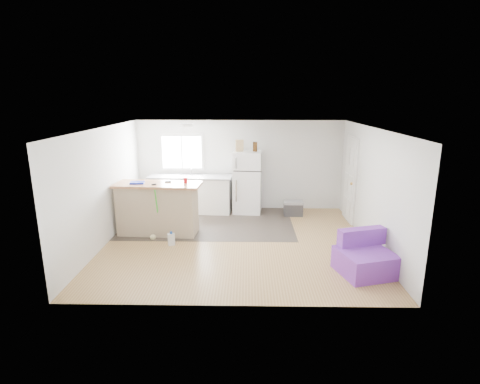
% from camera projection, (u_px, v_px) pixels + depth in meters
% --- Properties ---
extents(room, '(5.51, 5.01, 2.41)m').
position_uv_depth(room, '(237.00, 187.00, 7.66)').
color(room, olive).
rests_on(room, ground).
extents(vinyl_zone, '(4.05, 2.50, 0.00)m').
position_uv_depth(vinyl_zone, '(209.00, 222.00, 9.18)').
color(vinyl_zone, '#352D28').
rests_on(vinyl_zone, floor).
extents(window, '(1.18, 0.06, 0.98)m').
position_uv_depth(window, '(182.00, 152.00, 10.01)').
color(window, white).
rests_on(window, back_wall).
extents(interior_door, '(0.11, 0.92, 2.10)m').
position_uv_depth(interior_door, '(350.00, 180.00, 9.15)').
color(interior_door, white).
rests_on(interior_door, right_wall).
extents(ceiling_fixture, '(0.30, 0.30, 0.07)m').
position_uv_depth(ceiling_fixture, '(186.00, 125.00, 8.55)').
color(ceiling_fixture, white).
rests_on(ceiling_fixture, ceiling).
extents(kitchen_cabinets, '(2.23, 0.83, 1.26)m').
position_uv_depth(kitchen_cabinets, '(191.00, 193.00, 9.95)').
color(kitchen_cabinets, white).
rests_on(kitchen_cabinets, floor).
extents(peninsula, '(1.93, 0.85, 1.16)m').
position_uv_depth(peninsula, '(158.00, 208.00, 8.33)').
color(peninsula, tan).
rests_on(peninsula, floor).
extents(refrigerator, '(0.78, 0.75, 1.63)m').
position_uv_depth(refrigerator, '(247.00, 182.00, 9.83)').
color(refrigerator, white).
rests_on(refrigerator, floor).
extents(cooler, '(0.50, 0.35, 0.38)m').
position_uv_depth(cooler, '(293.00, 208.00, 9.69)').
color(cooler, '#2F2F32').
rests_on(cooler, floor).
extents(purple_seat, '(1.07, 1.05, 0.72)m').
position_uv_depth(purple_seat, '(365.00, 258.00, 6.53)').
color(purple_seat, purple).
rests_on(purple_seat, floor).
extents(cleaner_jug, '(0.16, 0.14, 0.30)m').
position_uv_depth(cleaner_jug, '(171.00, 239.00, 7.76)').
color(cleaner_jug, silver).
rests_on(cleaner_jug, floor).
extents(mop, '(0.18, 0.32, 1.13)m').
position_uv_depth(mop, '(155.00, 229.00, 8.07)').
color(mop, green).
rests_on(mop, floor).
extents(red_cup, '(0.11, 0.11, 0.12)m').
position_uv_depth(red_cup, '(185.00, 180.00, 8.21)').
color(red_cup, red).
rests_on(red_cup, peninsula).
extents(blue_tray, '(0.33, 0.26, 0.04)m').
position_uv_depth(blue_tray, '(137.00, 183.00, 8.18)').
color(blue_tray, '#1323B8').
rests_on(blue_tray, peninsula).
extents(tool_a, '(0.15, 0.08, 0.03)m').
position_uv_depth(tool_a, '(168.00, 182.00, 8.29)').
color(tool_a, black).
rests_on(tool_a, peninsula).
extents(tool_b, '(0.11, 0.08, 0.03)m').
position_uv_depth(tool_b, '(154.00, 184.00, 8.04)').
color(tool_b, black).
rests_on(tool_b, peninsula).
extents(cardboard_box, '(0.21, 0.12, 0.30)m').
position_uv_depth(cardboard_box, '(240.00, 146.00, 9.57)').
color(cardboard_box, tan).
rests_on(cardboard_box, refrigerator).
extents(bottle_left, '(0.08, 0.08, 0.25)m').
position_uv_depth(bottle_left, '(256.00, 147.00, 9.54)').
color(bottle_left, '#38200A').
rests_on(bottle_left, refrigerator).
extents(bottle_right, '(0.08, 0.08, 0.25)m').
position_uv_depth(bottle_right, '(254.00, 147.00, 9.58)').
color(bottle_right, '#38200A').
rests_on(bottle_right, refrigerator).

